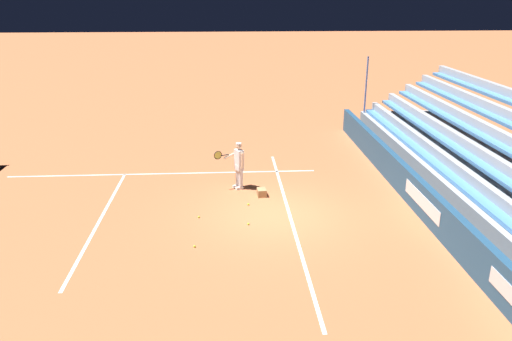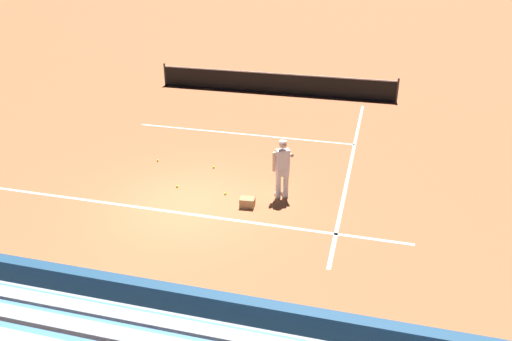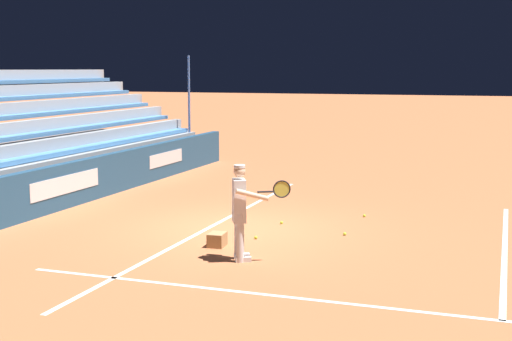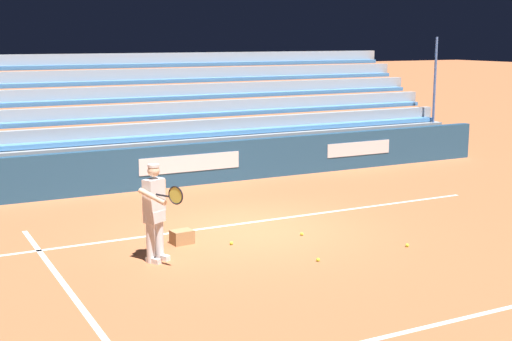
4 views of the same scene
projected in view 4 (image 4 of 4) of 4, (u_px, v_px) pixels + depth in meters
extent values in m
plane|color=#B7663D|center=(251.00, 230.00, 14.47)|extent=(160.00, 160.00, 0.00)
cube|color=white|center=(240.00, 224.00, 14.90)|extent=(12.00, 0.10, 0.01)
cube|color=white|center=(435.00, 325.00, 9.67)|extent=(8.22, 0.10, 0.01)
cube|color=navy|center=(169.00, 166.00, 18.46)|extent=(20.50, 0.24, 1.10)
cube|color=silver|center=(190.00, 163.00, 18.59)|extent=(2.80, 0.01, 0.44)
cube|color=silver|center=(359.00, 149.00, 21.02)|extent=(2.20, 0.01, 0.40)
cube|color=#9EA3A8|center=(137.00, 152.00, 20.73)|extent=(19.48, 4.00, 1.10)
cube|color=#4C89CC|center=(155.00, 137.00, 19.22)|extent=(19.09, 0.40, 0.12)
cube|color=#9EA3A8|center=(151.00, 131.00, 19.43)|extent=(19.48, 0.24, 0.45)
cube|color=#4C89CC|center=(145.00, 118.00, 19.83)|extent=(19.09, 0.40, 0.12)
cube|color=#9EA3A8|center=(141.00, 112.00, 20.05)|extent=(19.48, 0.24, 0.45)
cube|color=#4C89CC|center=(135.00, 100.00, 20.44)|extent=(19.09, 0.40, 0.12)
cube|color=#9EA3A8|center=(132.00, 94.00, 20.66)|extent=(19.48, 0.24, 0.45)
cube|color=#4C89CC|center=(126.00, 82.00, 21.06)|extent=(19.09, 0.40, 0.12)
cube|color=#9EA3A8|center=(123.00, 77.00, 21.28)|extent=(19.48, 0.24, 0.45)
cube|color=#4C89CC|center=(118.00, 66.00, 21.67)|extent=(19.09, 0.40, 0.12)
cube|color=#9EA3A8|center=(115.00, 61.00, 21.89)|extent=(19.48, 0.24, 0.45)
cylinder|color=#4C70B2|center=(434.00, 97.00, 23.10)|extent=(0.08, 0.08, 3.85)
cylinder|color=silver|center=(159.00, 235.00, 12.47)|extent=(0.15, 0.15, 0.88)
cylinder|color=silver|center=(150.00, 238.00, 12.30)|extent=(0.15, 0.15, 0.88)
cube|color=white|center=(162.00, 257.00, 12.51)|extent=(0.23, 0.30, 0.09)
cube|color=white|center=(154.00, 260.00, 12.33)|extent=(0.23, 0.30, 0.09)
cube|color=silver|center=(154.00, 216.00, 12.32)|extent=(0.40, 0.35, 0.20)
cube|color=white|center=(154.00, 195.00, 12.25)|extent=(0.42, 0.35, 0.58)
sphere|color=beige|center=(154.00, 171.00, 12.16)|extent=(0.21, 0.21, 0.21)
cylinder|color=white|center=(153.00, 166.00, 12.15)|extent=(0.20, 0.20, 0.05)
cylinder|color=beige|center=(163.00, 195.00, 12.45)|extent=(0.09, 0.09, 0.56)
cylinder|color=beige|center=(152.00, 197.00, 11.93)|extent=(0.35, 0.56, 0.24)
cylinder|color=black|center=(163.00, 196.00, 11.78)|extent=(0.17, 0.28, 0.03)
torus|color=black|center=(176.00, 195.00, 11.62)|extent=(0.17, 0.29, 0.31)
cylinder|color=#D6D14C|center=(176.00, 195.00, 11.62)|extent=(0.13, 0.24, 0.27)
cube|color=#A87F51|center=(182.00, 237.00, 13.47)|extent=(0.42, 0.33, 0.26)
sphere|color=#CCE533|center=(302.00, 234.00, 14.03)|extent=(0.07, 0.07, 0.07)
sphere|color=#CCE533|center=(231.00, 243.00, 13.40)|extent=(0.07, 0.07, 0.07)
sphere|color=#CCE533|center=(407.00, 245.00, 13.26)|extent=(0.07, 0.07, 0.07)
sphere|color=#CCE533|center=(318.00, 260.00, 12.41)|extent=(0.07, 0.07, 0.07)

